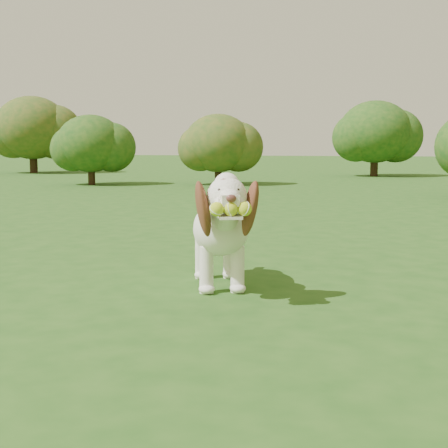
# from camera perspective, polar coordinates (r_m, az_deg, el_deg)

# --- Properties ---
(ground) EXTENTS (80.00, 80.00, 0.00)m
(ground) POSITION_cam_1_polar(r_m,az_deg,el_deg) (3.97, -6.31, -4.79)
(ground) COLOR #214D16
(ground) RESTS_ON ground
(dog) EXTENTS (0.61, 1.02, 0.69)m
(dog) POSITION_cam_1_polar(r_m,az_deg,el_deg) (3.57, -0.37, -0.17)
(dog) COLOR white
(dog) RESTS_ON ground
(shrub_a) EXTENTS (1.37, 1.37, 1.42)m
(shrub_a) POSITION_cam_1_polar(r_m,az_deg,el_deg) (13.03, -12.09, 7.20)
(shrub_a) COLOR #382314
(shrub_a) RESTS_ON ground
(shrub_g) EXTENTS (2.10, 2.10, 2.18)m
(shrub_g) POSITION_cam_1_polar(r_m,az_deg,el_deg) (18.77, -17.13, 8.40)
(shrub_g) COLOR #382314
(shrub_g) RESTS_ON ground
(shrub_b) EXTENTS (1.38, 1.38, 1.43)m
(shrub_b) POSITION_cam_1_polar(r_m,az_deg,el_deg) (12.73, -0.54, 7.40)
(shrub_b) COLOR #382314
(shrub_b) RESTS_ON ground
(shrub_i) EXTENTS (1.86, 1.86, 1.93)m
(shrub_i) POSITION_cam_1_polar(r_m,az_deg,el_deg) (16.55, 13.65, 8.19)
(shrub_i) COLOR #382314
(shrub_i) RESTS_ON ground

